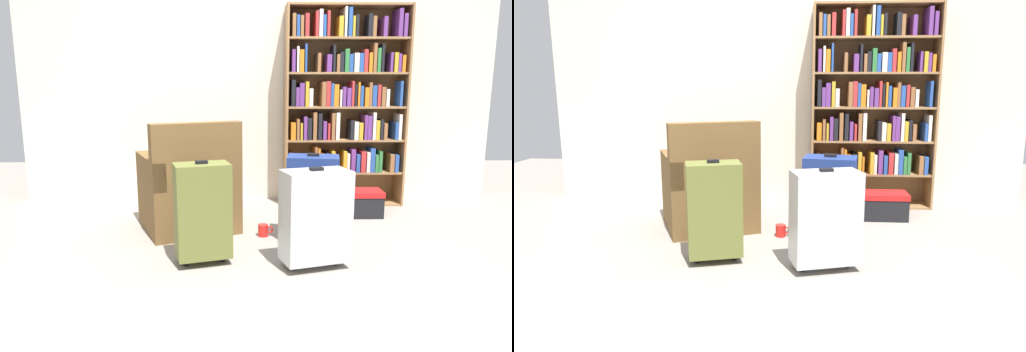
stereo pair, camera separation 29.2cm
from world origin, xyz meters
TOP-DOWN VIEW (x-y plane):
  - ground_plane at (0.00, 0.00)m, footprint 8.25×8.25m
  - back_wall at (0.00, 1.86)m, footprint 4.72×0.10m
  - bookshelf at (0.83, 1.64)m, footprint 1.16×0.32m
  - armchair at (-0.59, 0.83)m, footprint 0.91×0.91m
  - mug at (0.01, 0.62)m, footprint 0.12×0.08m
  - storage_box at (0.85, 1.17)m, footprint 0.51×0.25m
  - suitcase_olive at (-0.41, 0.08)m, footprint 0.40×0.31m
  - suitcase_silver at (0.32, -0.01)m, footprint 0.47×0.34m
  - suitcase_navy_blue at (0.38, 0.52)m, footprint 0.42×0.31m

SIDE VIEW (x-z plane):
  - ground_plane at x=0.00m, z-range 0.00..0.00m
  - mug at x=0.01m, z-range 0.00..0.10m
  - storage_box at x=0.85m, z-range 0.01..0.24m
  - armchair at x=-0.59m, z-range -0.13..0.77m
  - suitcase_silver at x=0.32m, z-range 0.01..0.68m
  - suitcase_navy_blue at x=0.38m, z-range 0.01..0.69m
  - suitcase_olive at x=-0.41m, z-range 0.01..0.71m
  - bookshelf at x=0.83m, z-range 0.06..1.96m
  - back_wall at x=0.00m, z-range 0.00..2.60m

